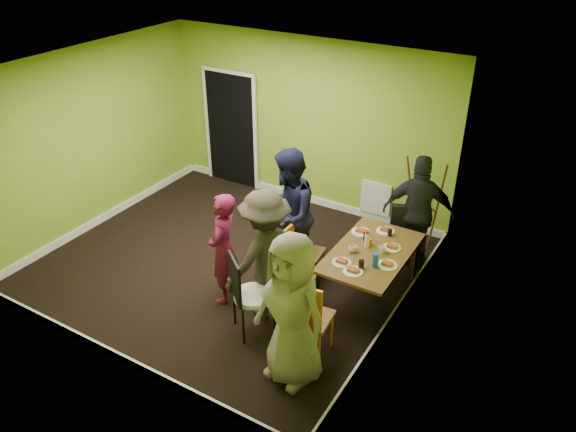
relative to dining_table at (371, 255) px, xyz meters
name	(u,v)px	position (x,y,z in m)	size (l,w,h in m)	color
ground	(230,263)	(-2.05, -0.25, -0.70)	(5.00, 5.00, 0.00)	black
room_walls	(226,201)	(-2.07, -0.21, 0.29)	(5.04, 4.54, 2.82)	olive
dining_table	(371,255)	(0.00, 0.00, 0.00)	(0.90, 1.50, 0.75)	black
chair_left_far	(302,246)	(-0.97, -0.03, -0.16)	(0.44, 0.43, 0.95)	orange
chair_left_near	(292,267)	(-0.79, -0.63, -0.08)	(0.45, 0.45, 1.09)	orange
chair_back_end	(404,226)	(0.09, 0.95, -0.03)	(0.53, 0.57, 0.94)	orange
chair_front_end	(307,315)	(-0.17, -1.34, -0.08)	(0.49, 0.49, 1.09)	orange
chair_bentwood	(247,291)	(-1.00, -1.31, -0.10)	(0.59, 0.59, 1.08)	black
easel	(423,206)	(0.15, 1.50, 0.04)	(0.60, 0.56, 1.49)	brown
plate_near_left	(361,232)	(-0.30, 0.35, 0.06)	(0.25, 0.25, 0.01)	white
plate_near_right	(342,262)	(-0.21, -0.42, 0.06)	(0.24, 0.24, 0.01)	white
plate_far_back	(385,231)	(-0.04, 0.54, 0.06)	(0.24, 0.24, 0.01)	white
plate_far_front	(353,271)	(-0.01, -0.52, 0.06)	(0.24, 0.24, 0.01)	white
plate_wall_back	(392,248)	(0.19, 0.20, 0.06)	(0.23, 0.23, 0.01)	white
plate_wall_front	(387,265)	(0.28, -0.19, 0.06)	(0.24, 0.24, 0.01)	white
thermos	(367,240)	(-0.10, 0.07, 0.15)	(0.06, 0.06, 0.20)	white
blue_bottle	(375,260)	(0.17, -0.28, 0.15)	(0.08, 0.08, 0.18)	#1852B5
orange_bottle	(370,242)	(-0.08, 0.14, 0.09)	(0.04, 0.04, 0.08)	orange
glass_mid	(366,237)	(-0.17, 0.20, 0.10)	(0.07, 0.07, 0.10)	black
glass_back	(390,233)	(0.05, 0.47, 0.10)	(0.06, 0.06, 0.09)	black
glass_front	(361,264)	(0.04, -0.40, 0.11)	(0.07, 0.07, 0.11)	black
cup_a	(353,249)	(-0.20, -0.13, 0.10)	(0.11, 0.11, 0.09)	white
cup_b	(383,250)	(0.13, 0.04, 0.10)	(0.10, 0.10, 0.09)	white
person_standing	(223,249)	(-1.62, -0.91, 0.06)	(0.55, 0.36, 1.52)	maroon
person_left_far	(288,215)	(-1.22, 0.01, 0.22)	(0.89, 0.70, 1.84)	black
person_left_near	(265,255)	(-1.01, -0.87, 0.16)	(1.10, 0.63, 1.70)	#2F291F
person_back_end	(419,213)	(0.22, 1.10, 0.14)	(0.98, 0.41, 1.68)	black
person_front_end	(292,311)	(-0.18, -1.66, 0.20)	(0.88, 0.57, 1.79)	gray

